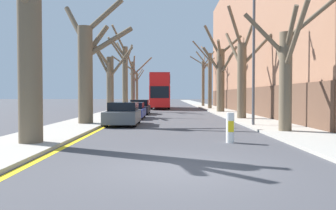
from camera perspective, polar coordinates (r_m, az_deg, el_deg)
name	(u,v)px	position (r m, az deg, el deg)	size (l,w,h in m)	color
ground_plane	(183,169)	(8.19, 2.58, -11.09)	(300.00, 300.00, 0.00)	#424247
sidewalk_left	(139,105)	(58.26, -4.99, -0.02)	(3.07, 120.00, 0.12)	#A39E93
sidewalk_right	(203,105)	(58.32, 6.18, -0.03)	(3.07, 120.00, 0.12)	#A39E93
building_facade_right	(289,38)	(37.18, 20.33, 10.93)	(10.08, 40.46, 15.71)	#93664C
kerb_line_stripe	(149,105)	(58.13, -3.30, -0.08)	(0.24, 120.00, 0.01)	yellow
street_tree_left_0	(30,41)	(12.82, -22.87, 10.28)	(3.05, 1.93, 7.69)	brown
street_tree_left_1	(89,67)	(20.62, -13.55, 6.46)	(4.52, 2.00, 7.69)	brown
street_tree_left_2	(111,80)	(28.73, -9.89, 4.28)	(3.83, 2.55, 6.64)	brown
street_tree_left_3	(126,73)	(37.47, -7.36, 5.56)	(2.90, 3.81, 9.43)	brown
street_tree_left_4	(134,81)	(45.37, -5.90, 4.22)	(5.61, 2.97, 7.65)	brown
street_tree_left_5	(138,87)	(53.02, -5.18, 3.21)	(2.40, 3.54, 6.70)	brown
street_tree_right_0	(289,70)	(16.50, 20.32, 5.75)	(4.54, 4.44, 6.72)	brown
street_tree_right_1	(244,73)	(24.95, 13.02, 5.40)	(3.52, 3.39, 8.18)	brown
street_tree_right_2	(222,74)	(34.51, 9.42, 5.28)	(3.86, 2.92, 9.15)	brown
street_tree_right_3	(211,77)	(43.09, 7.42, 4.81)	(2.57, 3.17, 8.87)	brown
street_tree_right_4	(205,79)	(52.66, 6.51, 4.44)	(4.70, 3.64, 8.69)	brown
double_decker_bus	(162,90)	(44.69, -1.01, 2.72)	(2.54, 10.82, 4.60)	red
parked_car_0	(125,114)	(20.09, -7.53, -1.59)	(1.87, 4.05, 1.39)	#4C5156
parked_car_1	(135,111)	(25.73, -5.81, -1.00)	(1.75, 4.18, 1.25)	navy
parked_car_2	(141,107)	(31.71, -4.65, -0.39)	(1.84, 4.55, 1.38)	black
lamp_post	(254,51)	(19.60, 14.69, 9.07)	(1.40, 0.20, 7.77)	#4C4F54
traffic_bollard	(232,128)	(12.75, 11.05, -3.89)	(0.31, 0.32, 1.15)	white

